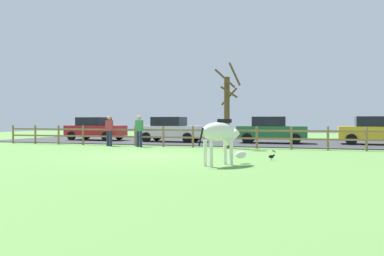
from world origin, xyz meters
The scene contains 12 objects.
ground_plane centered at (0.00, 0.00, 0.00)m, with size 60.00×60.00×0.00m, color #5B8C42.
parking_asphalt centered at (0.00, 9.30, 0.03)m, with size 28.00×7.40×0.05m, color #38383D.
paddock_fence centered at (-0.38, 5.00, 0.63)m, with size 21.36×0.11×1.10m.
bare_tree centered at (2.29, 4.73, 1.96)m, with size 1.17×1.14×4.16m.
zebra centered at (3.44, -2.09, 0.93)m, with size 1.33×1.64×1.41m.
crow_on_grass centered at (4.80, -0.08, 0.13)m, with size 0.21×0.10×0.20m.
parked_car_green centered at (4.10, 9.00, 0.84)m, with size 4.01×1.90×1.56m.
parked_car_red centered at (-7.76, 8.94, 0.84)m, with size 4.06×2.01×1.56m.
parked_car_white centered at (-2.10, 8.60, 0.84)m, with size 4.03×1.93×1.56m.
parked_car_yellow centered at (9.79, 9.28, 0.84)m, with size 4.10×2.09×1.56m.
visitor_left_of_tree centered at (-4.12, 4.49, 0.91)m, with size 0.38×0.26×1.64m.
visitor_right_of_tree centered at (-2.29, 4.36, 0.91)m, with size 0.37×0.24×1.64m.
Camera 1 is at (5.74, -12.69, 1.34)m, focal length 33.51 mm.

